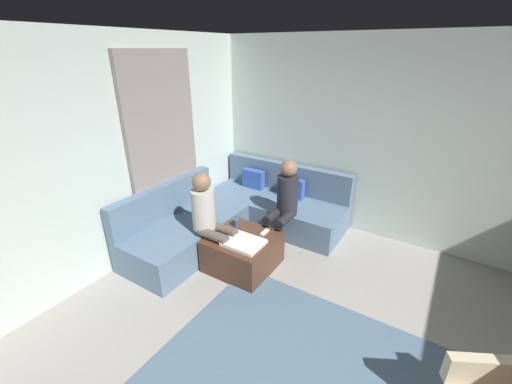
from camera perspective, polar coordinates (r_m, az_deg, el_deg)
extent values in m
cube|color=silver|center=(4.60, 27.05, 6.91)|extent=(6.00, 0.12, 2.70)
cube|color=silver|center=(3.79, -31.47, 2.73)|extent=(0.12, 6.00, 2.70)
cube|color=gray|center=(4.42, -15.84, 6.68)|extent=(0.06, 1.10, 2.50)
cube|color=slate|center=(5.00, 3.29, -3.27)|extent=(2.10, 0.85, 0.42)
cube|color=slate|center=(5.11, 5.35, 2.63)|extent=(2.10, 0.14, 0.45)
cube|color=slate|center=(4.44, -12.09, -7.61)|extent=(0.85, 1.70, 0.42)
cube|color=slate|center=(4.47, -15.86, -1.46)|extent=(0.14, 1.70, 0.45)
cube|color=#3359B2|center=(5.24, -0.47, 2.02)|extent=(0.36, 0.12, 0.36)
cube|color=#3359B2|center=(4.92, 6.41, 0.38)|extent=(0.36, 0.12, 0.36)
cube|color=#4C2D1E|center=(4.05, -2.35, -10.45)|extent=(0.76, 0.76, 0.42)
cube|color=white|center=(3.79, -2.18, -8.91)|extent=(0.44, 0.36, 0.04)
cylinder|color=#334C72|center=(4.15, -3.51, -5.39)|extent=(0.08, 0.08, 0.10)
cube|color=white|center=(4.00, 1.54, -7.10)|extent=(0.05, 0.15, 0.02)
cube|color=#C6B593|center=(2.95, 35.71, -24.12)|extent=(0.53, 0.33, 0.22)
cylinder|color=black|center=(4.21, 3.88, -8.97)|extent=(0.12, 0.12, 0.42)
cylinder|color=black|center=(4.29, 1.75, -8.29)|extent=(0.12, 0.12, 0.42)
cylinder|color=black|center=(4.23, 5.29, -4.63)|extent=(0.12, 0.40, 0.12)
cylinder|color=black|center=(4.30, 3.16, -4.03)|extent=(0.12, 0.40, 0.12)
cylinder|color=#26262D|center=(4.31, 5.58, -0.33)|extent=(0.28, 0.28, 0.50)
sphere|color=#8C664C|center=(4.18, 5.77, 4.17)|extent=(0.22, 0.22, 0.22)
cylinder|color=brown|center=(4.04, -3.52, -10.58)|extent=(0.12, 0.12, 0.42)
cylinder|color=brown|center=(3.92, -5.08, -11.83)|extent=(0.12, 0.12, 0.42)
cylinder|color=brown|center=(4.00, -5.97, -6.49)|extent=(0.40, 0.12, 0.12)
cylinder|color=brown|center=(3.88, -7.61, -7.61)|extent=(0.40, 0.12, 0.12)
cylinder|color=beige|center=(3.93, -9.23, -3.07)|extent=(0.28, 0.28, 0.50)
sphere|color=#8C664C|center=(3.78, -9.59, 1.79)|extent=(0.22, 0.22, 0.22)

